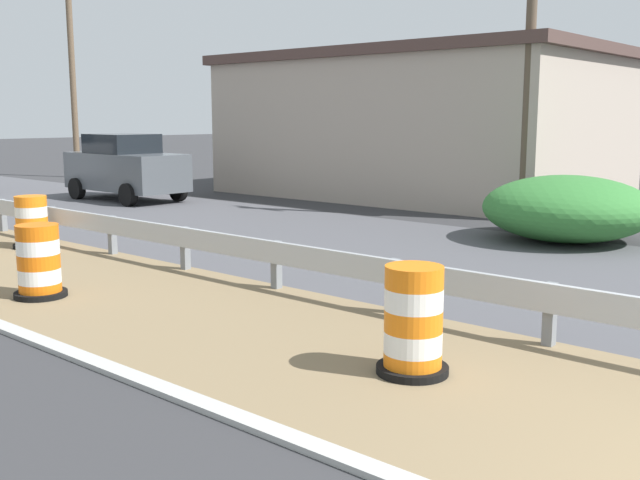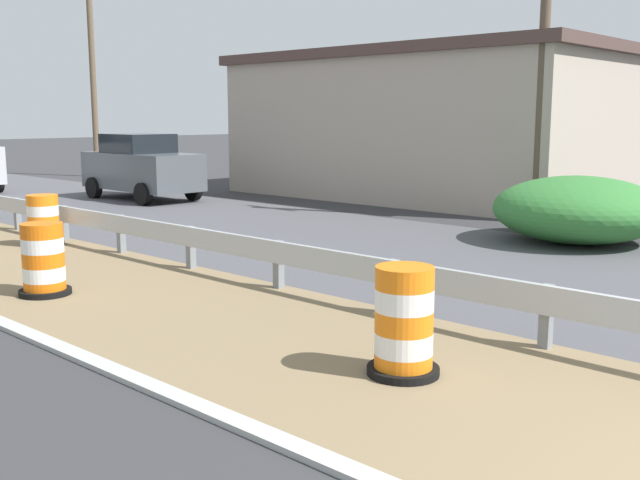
{
  "view_description": "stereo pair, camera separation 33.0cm",
  "coord_description": "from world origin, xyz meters",
  "px_view_note": "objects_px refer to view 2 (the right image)",
  "views": [
    {
      "loc": [
        -5.2,
        0.19,
        2.48
      ],
      "look_at": [
        2.07,
        6.48,
        0.86
      ],
      "focal_mm": 41.48,
      "sensor_mm": 36.0,
      "label": 1
    },
    {
      "loc": [
        -4.98,
        -0.06,
        2.48
      ],
      "look_at": [
        2.07,
        6.48,
        0.86
      ],
      "focal_mm": 41.48,
      "sensor_mm": 36.0,
      "label": 2
    }
  ],
  "objects_px": {
    "traffic_barrel_nearest": "(404,326)",
    "car_mid_far_lane": "(141,167)",
    "utility_pole_mid": "(93,71)",
    "traffic_barrel_mid": "(43,223)",
    "utility_pole_near": "(544,43)",
    "traffic_barrel_close": "(44,263)"
  },
  "relations": [
    {
      "from": "traffic_barrel_close",
      "to": "traffic_barrel_mid",
      "type": "height_order",
      "value": "traffic_barrel_close"
    },
    {
      "from": "traffic_barrel_nearest",
      "to": "utility_pole_near",
      "type": "distance_m",
      "value": 11.84
    },
    {
      "from": "traffic_barrel_nearest",
      "to": "utility_pole_mid",
      "type": "height_order",
      "value": "utility_pole_mid"
    },
    {
      "from": "utility_pole_mid",
      "to": "traffic_barrel_nearest",
      "type": "bearing_deg",
      "value": -114.28
    },
    {
      "from": "traffic_barrel_close",
      "to": "utility_pole_mid",
      "type": "distance_m",
      "value": 21.57
    },
    {
      "from": "traffic_barrel_close",
      "to": "utility_pole_near",
      "type": "distance_m",
      "value": 12.05
    },
    {
      "from": "traffic_barrel_close",
      "to": "traffic_barrel_mid",
      "type": "bearing_deg",
      "value": 63.2
    },
    {
      "from": "traffic_barrel_nearest",
      "to": "traffic_barrel_close",
      "type": "height_order",
      "value": "traffic_barrel_nearest"
    },
    {
      "from": "traffic_barrel_mid",
      "to": "car_mid_far_lane",
      "type": "xyz_separation_m",
      "value": [
        5.93,
        5.54,
        0.53
      ]
    },
    {
      "from": "traffic_barrel_nearest",
      "to": "car_mid_far_lane",
      "type": "height_order",
      "value": "car_mid_far_lane"
    },
    {
      "from": "car_mid_far_lane",
      "to": "utility_pole_near",
      "type": "distance_m",
      "value": 11.96
    },
    {
      "from": "traffic_barrel_close",
      "to": "utility_pole_mid",
      "type": "height_order",
      "value": "utility_pole_mid"
    },
    {
      "from": "utility_pole_near",
      "to": "car_mid_far_lane",
      "type": "bearing_deg",
      "value": 107.78
    },
    {
      "from": "car_mid_far_lane",
      "to": "traffic_barrel_mid",
      "type": "bearing_deg",
      "value": -46.17
    },
    {
      "from": "utility_pole_mid",
      "to": "traffic_barrel_mid",
      "type": "bearing_deg",
      "value": -123.91
    },
    {
      "from": "traffic_barrel_close",
      "to": "utility_pole_near",
      "type": "bearing_deg",
      "value": -8.42
    },
    {
      "from": "traffic_barrel_close",
      "to": "car_mid_far_lane",
      "type": "height_order",
      "value": "car_mid_far_lane"
    },
    {
      "from": "utility_pole_near",
      "to": "traffic_barrel_close",
      "type": "bearing_deg",
      "value": 171.58
    },
    {
      "from": "car_mid_far_lane",
      "to": "utility_pole_near",
      "type": "xyz_separation_m",
      "value": [
        3.52,
        -10.98,
        3.14
      ]
    },
    {
      "from": "utility_pole_near",
      "to": "utility_pole_mid",
      "type": "xyz_separation_m",
      "value": [
        0.05,
        19.58,
        0.17
      ]
    },
    {
      "from": "traffic_barrel_close",
      "to": "utility_pole_mid",
      "type": "bearing_deg",
      "value": 57.5
    },
    {
      "from": "traffic_barrel_nearest",
      "to": "utility_pole_mid",
      "type": "relative_size",
      "value": 0.13
    }
  ]
}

